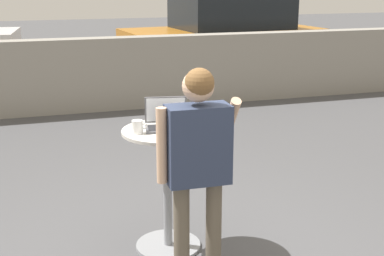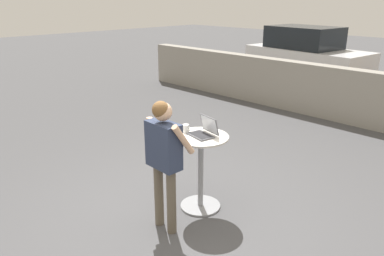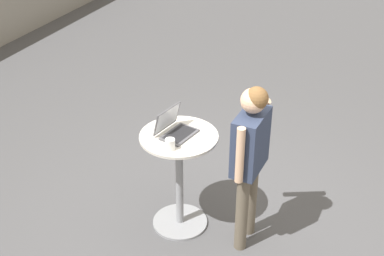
{
  "view_description": "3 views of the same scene",
  "coord_description": "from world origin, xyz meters",
  "px_view_note": "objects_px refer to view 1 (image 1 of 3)",
  "views": [
    {
      "loc": [
        -1.02,
        -3.38,
        2.13
      ],
      "look_at": [
        0.15,
        0.36,
        1.02
      ],
      "focal_mm": 50.0,
      "sensor_mm": 36.0,
      "label": 1
    },
    {
      "loc": [
        2.98,
        -2.68,
        2.62
      ],
      "look_at": [
        0.13,
        0.12,
        1.22
      ],
      "focal_mm": 35.0,
      "sensor_mm": 36.0,
      "label": 2
    },
    {
      "loc": [
        -3.61,
        -1.3,
        3.44
      ],
      "look_at": [
        -0.21,
        0.23,
        1.22
      ],
      "focal_mm": 50.0,
      "sensor_mm": 36.0,
      "label": 3
    }
  ],
  "objects_px": {
    "laptop": "(166,121)",
    "standing_person": "(198,155)",
    "cafe_table": "(167,177)",
    "coffee_mug": "(138,127)",
    "parked_car_further_down": "(225,37)"
  },
  "relations": [
    {
      "from": "cafe_table",
      "to": "coffee_mug",
      "type": "height_order",
      "value": "coffee_mug"
    },
    {
      "from": "laptop",
      "to": "coffee_mug",
      "type": "relative_size",
      "value": 3.08
    },
    {
      "from": "laptop",
      "to": "parked_car_further_down",
      "type": "bearing_deg",
      "value": 65.96
    },
    {
      "from": "parked_car_further_down",
      "to": "laptop",
      "type": "bearing_deg",
      "value": -114.04
    },
    {
      "from": "laptop",
      "to": "standing_person",
      "type": "bearing_deg",
      "value": -87.12
    },
    {
      "from": "cafe_table",
      "to": "parked_car_further_down",
      "type": "bearing_deg",
      "value": 66.03
    },
    {
      "from": "cafe_table",
      "to": "parked_car_further_down",
      "type": "height_order",
      "value": "parked_car_further_down"
    },
    {
      "from": "standing_person",
      "to": "parked_car_further_down",
      "type": "height_order",
      "value": "parked_car_further_down"
    },
    {
      "from": "cafe_table",
      "to": "parked_car_further_down",
      "type": "xyz_separation_m",
      "value": [
        3.14,
        7.05,
        0.26
      ]
    },
    {
      "from": "laptop",
      "to": "parked_car_further_down",
      "type": "distance_m",
      "value": 7.68
    },
    {
      "from": "standing_person",
      "to": "parked_car_further_down",
      "type": "distance_m",
      "value": 8.29
    },
    {
      "from": "cafe_table",
      "to": "laptop",
      "type": "bearing_deg",
      "value": 78.15
    },
    {
      "from": "coffee_mug",
      "to": "standing_person",
      "type": "relative_size",
      "value": 0.08
    },
    {
      "from": "cafe_table",
      "to": "standing_person",
      "type": "relative_size",
      "value": 0.63
    },
    {
      "from": "standing_person",
      "to": "parked_car_further_down",
      "type": "xyz_separation_m",
      "value": [
        3.09,
        7.7,
        -0.13
      ]
    }
  ]
}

